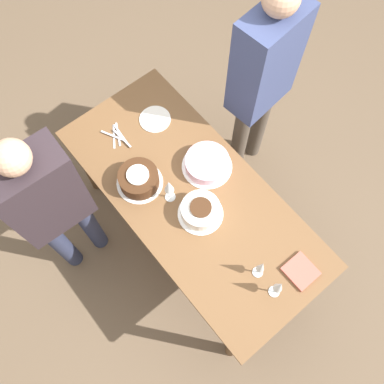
{
  "coord_description": "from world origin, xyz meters",
  "views": [
    {
      "loc": [
        0.74,
        -0.61,
        3.07
      ],
      "look_at": [
        0.0,
        0.0,
        0.83
      ],
      "focal_mm": 40.0,
      "sensor_mm": 36.0,
      "label": 1
    }
  ],
  "objects_px": {
    "wine_glass_extra": "(169,187)",
    "cake_back_decorated": "(207,164)",
    "cake_center_white": "(201,211)",
    "cake_front_chocolate": "(139,179)",
    "wine_glass_far": "(261,267)",
    "wine_glass_near": "(279,286)",
    "person_cutting": "(50,203)",
    "person_watching": "(262,77)"
  },
  "relations": [
    {
      "from": "cake_front_chocolate",
      "to": "person_cutting",
      "type": "bearing_deg",
      "value": -106.97
    },
    {
      "from": "cake_center_white",
      "to": "wine_glass_extra",
      "type": "xyz_separation_m",
      "value": [
        -0.19,
        -0.07,
        0.1
      ]
    },
    {
      "from": "wine_glass_far",
      "to": "wine_glass_near",
      "type": "bearing_deg",
      "value": -1.69
    },
    {
      "from": "wine_glass_far",
      "to": "wine_glass_extra",
      "type": "relative_size",
      "value": 0.95
    },
    {
      "from": "cake_back_decorated",
      "to": "person_watching",
      "type": "distance_m",
      "value": 0.6
    },
    {
      "from": "wine_glass_near",
      "to": "wine_glass_extra",
      "type": "bearing_deg",
      "value": -173.53
    },
    {
      "from": "cake_back_decorated",
      "to": "person_cutting",
      "type": "bearing_deg",
      "value": -110.26
    },
    {
      "from": "wine_glass_far",
      "to": "cake_front_chocolate",
      "type": "bearing_deg",
      "value": -168.14
    },
    {
      "from": "wine_glass_far",
      "to": "person_watching",
      "type": "distance_m",
      "value": 1.11
    },
    {
      "from": "cake_center_white",
      "to": "cake_back_decorated",
      "type": "distance_m",
      "value": 0.31
    },
    {
      "from": "cake_center_white",
      "to": "cake_back_decorated",
      "type": "xyz_separation_m",
      "value": [
        -0.21,
        0.22,
        -0.01
      ]
    },
    {
      "from": "wine_glass_far",
      "to": "person_cutting",
      "type": "xyz_separation_m",
      "value": [
        -0.98,
        -0.65,
        0.02
      ]
    },
    {
      "from": "wine_glass_near",
      "to": "wine_glass_far",
      "type": "xyz_separation_m",
      "value": [
        -0.13,
        0.0,
        -0.02
      ]
    },
    {
      "from": "person_cutting",
      "to": "cake_center_white",
      "type": "bearing_deg",
      "value": -37.84
    },
    {
      "from": "cake_front_chocolate",
      "to": "wine_glass_far",
      "type": "height_order",
      "value": "wine_glass_far"
    },
    {
      "from": "wine_glass_far",
      "to": "person_watching",
      "type": "relative_size",
      "value": 0.12
    },
    {
      "from": "cake_center_white",
      "to": "wine_glass_near",
      "type": "relative_size",
      "value": 1.21
    },
    {
      "from": "wine_glass_far",
      "to": "person_watching",
      "type": "height_order",
      "value": "person_watching"
    },
    {
      "from": "cake_center_white",
      "to": "person_cutting",
      "type": "height_order",
      "value": "person_cutting"
    },
    {
      "from": "cake_front_chocolate",
      "to": "wine_glass_extra",
      "type": "height_order",
      "value": "wine_glass_extra"
    },
    {
      "from": "cake_front_chocolate",
      "to": "wine_glass_extra",
      "type": "bearing_deg",
      "value": 24.05
    },
    {
      "from": "cake_front_chocolate",
      "to": "wine_glass_near",
      "type": "relative_size",
      "value": 1.27
    },
    {
      "from": "cake_front_chocolate",
      "to": "wine_glass_far",
      "type": "distance_m",
      "value": 0.85
    },
    {
      "from": "cake_front_chocolate",
      "to": "person_watching",
      "type": "xyz_separation_m",
      "value": [
        0.02,
        0.92,
        0.2
      ]
    },
    {
      "from": "cake_front_chocolate",
      "to": "person_cutting",
      "type": "distance_m",
      "value": 0.51
    },
    {
      "from": "wine_glass_extra",
      "to": "person_cutting",
      "type": "relative_size",
      "value": 0.14
    },
    {
      "from": "cake_front_chocolate",
      "to": "cake_back_decorated",
      "type": "height_order",
      "value": "cake_front_chocolate"
    },
    {
      "from": "cake_back_decorated",
      "to": "wine_glass_near",
      "type": "xyz_separation_m",
      "value": [
        0.79,
        -0.2,
        0.11
      ]
    },
    {
      "from": "cake_center_white",
      "to": "person_watching",
      "type": "bearing_deg",
      "value": 114.95
    },
    {
      "from": "cake_center_white",
      "to": "wine_glass_near",
      "type": "distance_m",
      "value": 0.59
    },
    {
      "from": "cake_front_chocolate",
      "to": "wine_glass_extra",
      "type": "relative_size",
      "value": 1.29
    },
    {
      "from": "cake_center_white",
      "to": "wine_glass_extra",
      "type": "relative_size",
      "value": 1.24
    },
    {
      "from": "cake_center_white",
      "to": "cake_back_decorated",
      "type": "height_order",
      "value": "cake_center_white"
    },
    {
      "from": "wine_glass_extra",
      "to": "person_watching",
      "type": "relative_size",
      "value": 0.12
    },
    {
      "from": "cake_center_white",
      "to": "cake_front_chocolate",
      "type": "height_order",
      "value": "cake_front_chocolate"
    },
    {
      "from": "wine_glass_far",
      "to": "person_cutting",
      "type": "height_order",
      "value": "person_cutting"
    },
    {
      "from": "wine_glass_far",
      "to": "person_cutting",
      "type": "relative_size",
      "value": 0.13
    },
    {
      "from": "wine_glass_extra",
      "to": "cake_back_decorated",
      "type": "bearing_deg",
      "value": 93.11
    },
    {
      "from": "wine_glass_extra",
      "to": "person_watching",
      "type": "height_order",
      "value": "person_watching"
    },
    {
      "from": "cake_center_white",
      "to": "cake_front_chocolate",
      "type": "distance_m",
      "value": 0.41
    },
    {
      "from": "person_watching",
      "to": "cake_back_decorated",
      "type": "bearing_deg",
      "value": 9.06
    },
    {
      "from": "wine_glass_extra",
      "to": "wine_glass_far",
      "type": "bearing_deg",
      "value": 8.11
    }
  ]
}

